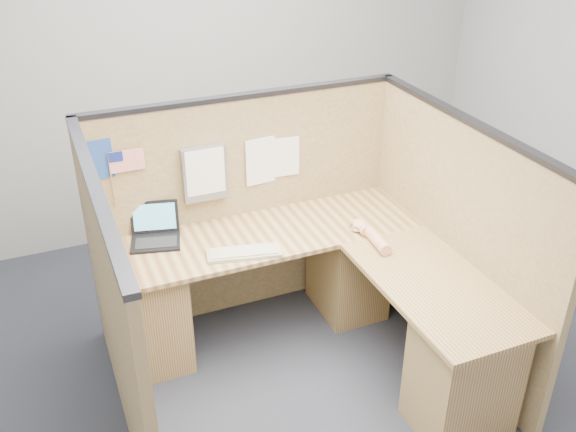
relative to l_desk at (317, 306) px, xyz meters
name	(u,v)px	position (x,y,z in m)	size (l,w,h in m)	color
floor	(307,394)	(-0.18, -0.29, -0.39)	(5.00, 5.00, 0.00)	#20222D
wall_back	(190,63)	(-0.18, 1.96, 1.01)	(5.00, 5.00, 0.00)	#9FA2A4
cubicle_partitions	(279,248)	(-0.18, 0.14, 0.38)	(2.06, 1.83, 1.53)	olive
l_desk	(317,306)	(0.00, 0.00, 0.00)	(1.95, 1.75, 0.73)	brown
laptop	(153,232)	(-0.83, 0.59, 0.39)	(0.33, 0.34, 0.21)	black
keyboard	(244,253)	(-0.38, 0.21, 0.35)	(0.45, 0.24, 0.03)	#9C9579
mouse	(359,227)	(0.38, 0.20, 0.36)	(0.11, 0.07, 0.04)	silver
hand_forearm	(372,235)	(0.39, 0.06, 0.37)	(0.11, 0.38, 0.08)	tan
blue_poster	(101,159)	(-1.06, 0.68, 0.87)	(0.18, 0.00, 0.24)	navy
american_flag	(123,163)	(-0.94, 0.67, 0.83)	(0.21, 0.01, 0.35)	olive
file_holder	(205,173)	(-0.47, 0.66, 0.68)	(0.28, 0.05, 0.35)	slate
paper_left	(264,161)	(-0.07, 0.68, 0.69)	(0.25, 0.00, 0.31)	white
paper_right	(284,157)	(0.07, 0.68, 0.69)	(0.21, 0.00, 0.27)	white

